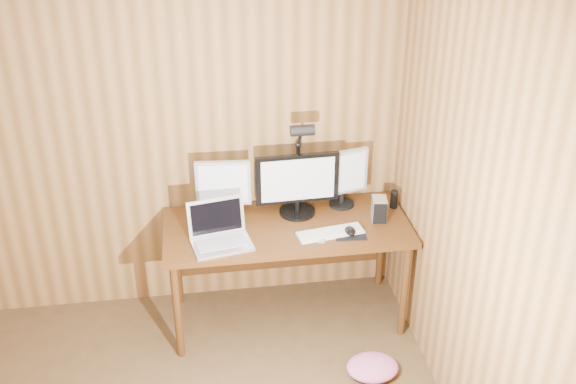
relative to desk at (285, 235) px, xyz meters
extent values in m
plane|color=silver|center=(-0.93, -1.70, 1.87)|extent=(4.00, 4.00, 0.00)
plane|color=olive|center=(-0.93, 0.30, 0.62)|extent=(4.00, 0.00, 4.00)
plane|color=olive|center=(0.82, -1.70, 0.62)|extent=(0.00, 4.00, 4.00)
cube|color=#4B290F|center=(0.00, -0.07, 0.10)|extent=(1.60, 0.70, 0.04)
cube|color=#4B290F|center=(0.00, 0.25, -0.17)|extent=(1.48, 0.02, 0.51)
cylinder|color=#4B290F|center=(-0.74, -0.36, -0.27)|extent=(0.05, 0.05, 0.71)
cylinder|color=#4B290F|center=(-0.74, 0.22, -0.27)|extent=(0.05, 0.05, 0.71)
cylinder|color=#4B290F|center=(0.74, -0.36, -0.27)|extent=(0.05, 0.05, 0.71)
cylinder|color=#4B290F|center=(0.74, 0.22, -0.27)|extent=(0.05, 0.05, 0.71)
cylinder|color=black|center=(0.09, 0.07, 0.13)|extent=(0.24, 0.24, 0.02)
cylinder|color=black|center=(0.09, 0.07, 0.18)|extent=(0.04, 0.04, 0.07)
cube|color=black|center=(0.09, 0.07, 0.38)|extent=(0.55, 0.05, 0.34)
cube|color=silver|center=(0.09, 0.05, 0.38)|extent=(0.49, 0.02, 0.29)
cylinder|color=black|center=(-0.39, 0.10, 0.13)|extent=(0.17, 0.17, 0.02)
cylinder|color=black|center=(-0.39, 0.10, 0.18)|extent=(0.03, 0.03, 0.08)
cube|color=silver|center=(-0.39, 0.10, 0.37)|extent=(0.36, 0.06, 0.31)
cube|color=silver|center=(-0.39, 0.08, 0.37)|extent=(0.31, 0.03, 0.27)
cylinder|color=black|center=(0.41, 0.13, 0.13)|extent=(0.17, 0.17, 0.02)
cylinder|color=black|center=(0.41, 0.13, 0.18)|extent=(0.03, 0.03, 0.08)
cube|color=silver|center=(0.41, 0.13, 0.37)|extent=(0.36, 0.12, 0.31)
cube|color=silver|center=(0.41, 0.12, 0.37)|extent=(0.31, 0.08, 0.27)
cube|color=silver|center=(-0.44, -0.26, 0.13)|extent=(0.40, 0.31, 0.02)
cube|color=silver|center=(-0.46, -0.13, 0.26)|extent=(0.36, 0.12, 0.24)
cube|color=black|center=(-0.46, -0.13, 0.26)|extent=(0.32, 0.10, 0.20)
cube|color=#B2B2B7|center=(-0.44, -0.26, 0.14)|extent=(0.33, 0.21, 0.00)
cube|color=white|center=(0.26, -0.23, 0.13)|extent=(0.44, 0.19, 0.02)
cube|color=white|center=(0.26, -0.23, 0.14)|extent=(0.41, 0.17, 0.00)
cube|color=black|center=(0.38, -0.24, 0.12)|extent=(0.21, 0.18, 0.00)
ellipsoid|color=black|center=(0.38, -0.24, 0.14)|extent=(0.10, 0.13, 0.04)
cube|color=silver|center=(0.61, -0.08, 0.20)|extent=(0.11, 0.14, 0.15)
cube|color=black|center=(0.60, -0.15, 0.20)|extent=(0.09, 0.02, 0.15)
cube|color=silver|center=(0.19, -0.28, 0.13)|extent=(0.06, 0.10, 0.01)
cube|color=black|center=(0.19, -0.28, 0.13)|extent=(0.04, 0.06, 0.00)
cylinder|color=black|center=(0.75, 0.05, 0.18)|extent=(0.05, 0.05, 0.12)
cube|color=black|center=(0.12, 0.24, 0.11)|extent=(0.05, 0.06, 0.06)
cylinder|color=black|center=(0.12, 0.24, 0.34)|extent=(0.03, 0.03, 0.43)
sphere|color=black|center=(0.12, 0.24, 0.55)|extent=(0.05, 0.05, 0.05)
cylinder|color=black|center=(0.12, 0.17, 0.63)|extent=(0.02, 0.15, 0.18)
cylinder|color=black|center=(0.12, 0.08, 0.72)|extent=(0.15, 0.07, 0.07)
camera|label=1|loc=(-0.55, -3.80, 2.39)|focal=42.00mm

